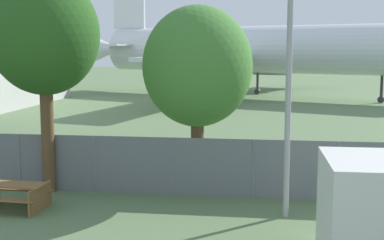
{
  "coord_description": "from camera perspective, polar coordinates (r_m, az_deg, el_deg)",
  "views": [
    {
      "loc": [
        2.87,
        -6.7,
        4.64
      ],
      "look_at": [
        0.22,
        12.56,
        2.0
      ],
      "focal_mm": 50.0,
      "sensor_mm": 36.0,
      "label": 1
    }
  ],
  "objects": [
    {
      "name": "light_mast",
      "position": [
        14.58,
        10.45,
        11.09
      ],
      "size": [
        0.44,
        0.44,
        9.24
      ],
      "color": "#99999E",
      "rests_on": "ground"
    },
    {
      "name": "picnic_bench_near_cabin",
      "position": [
        16.35,
        -18.56,
        -7.42
      ],
      "size": [
        1.92,
        1.47,
        0.76
      ],
      "rotation": [
        0.0,
        0.0,
        -0.04
      ],
      "color": "brown",
      "rests_on": "ground"
    },
    {
      "name": "tree_left_of_cabin",
      "position": [
        17.04,
        0.58,
        5.67
      ],
      "size": [
        3.51,
        3.51,
        5.98
      ],
      "color": "#4C3823",
      "rests_on": "ground"
    },
    {
      "name": "perimeter_fence",
      "position": [
        16.92,
        -2.12,
        -4.96
      ],
      "size": [
        56.07,
        0.07,
        1.85
      ],
      "color": "slate",
      "rests_on": "ground"
    },
    {
      "name": "airplane",
      "position": [
        50.91,
        7.18,
        7.42
      ],
      "size": [
        41.28,
        33.17,
        13.21
      ],
      "rotation": [
        0.0,
        0.0,
        -0.38
      ],
      "color": "silver",
      "rests_on": "ground"
    },
    {
      "name": "tree_near_hangar",
      "position": [
        17.56,
        -15.5,
        8.68
      ],
      "size": [
        3.48,
        3.48,
        6.97
      ],
      "color": "brown",
      "rests_on": "ground"
    }
  ]
}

